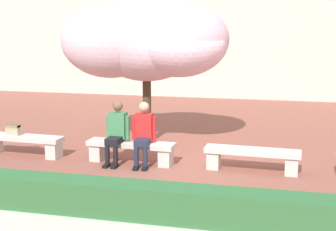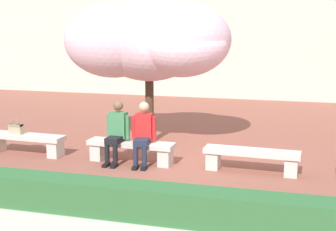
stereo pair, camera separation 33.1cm
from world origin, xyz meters
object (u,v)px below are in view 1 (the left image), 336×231
(stone_bench_center, at_px, (252,156))
(handbag, at_px, (13,129))
(stone_bench_west_end, at_px, (23,142))
(person_seated_right, at_px, (143,131))
(cherry_tree_main, at_px, (145,40))
(person_seated_left, at_px, (117,130))
(stone_bench_near_west, at_px, (131,149))

(stone_bench_center, height_order, handbag, handbag)
(stone_bench_west_end, distance_m, person_seated_right, 2.80)
(stone_bench_west_end, bearing_deg, cherry_tree_main, 35.58)
(handbag, bearing_deg, person_seated_left, -0.87)
(person_seated_left, bearing_deg, stone_bench_near_west, 10.64)
(stone_bench_west_end, bearing_deg, person_seated_right, -1.10)
(cherry_tree_main, bearing_deg, stone_bench_near_west, -84.69)
(person_seated_left, relative_size, cherry_tree_main, 0.32)
(cherry_tree_main, bearing_deg, stone_bench_west_end, -144.42)
(person_seated_left, height_order, cherry_tree_main, cherry_tree_main)
(stone_bench_west_end, bearing_deg, person_seated_left, -1.39)
(stone_bench_center, xyz_separation_m, handbag, (-5.19, -0.02, 0.27))
(stone_bench_west_end, xyz_separation_m, stone_bench_near_west, (2.49, 0.00, 0.00))
(person_seated_right, bearing_deg, person_seated_left, -179.97)
(stone_bench_center, xyz_separation_m, cherry_tree_main, (-2.64, 1.67, 2.18))
(person_seated_right, xyz_separation_m, handbag, (-2.99, 0.04, -0.12))
(stone_bench_west_end, height_order, stone_bench_center, same)
(stone_bench_near_west, xyz_separation_m, handbag, (-2.70, -0.02, 0.27))
(stone_bench_near_west, relative_size, person_seated_left, 1.45)
(stone_bench_center, relative_size, handbag, 5.51)
(person_seated_left, distance_m, person_seated_right, 0.57)
(person_seated_right, xyz_separation_m, cherry_tree_main, (-0.44, 1.72, 1.79))
(stone_bench_center, height_order, person_seated_left, person_seated_left)
(person_seated_right, bearing_deg, handbag, 179.30)
(stone_bench_west_end, height_order, person_seated_left, person_seated_left)
(stone_bench_near_west, distance_m, person_seated_right, 0.49)
(stone_bench_west_end, xyz_separation_m, person_seated_right, (2.77, -0.05, 0.39))
(stone_bench_center, relative_size, cherry_tree_main, 0.47)
(stone_bench_center, relative_size, person_seated_left, 1.45)
(stone_bench_near_west, height_order, cherry_tree_main, cherry_tree_main)
(person_seated_left, xyz_separation_m, handbag, (-2.42, 0.04, -0.12))
(stone_bench_near_west, relative_size, handbag, 5.51)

